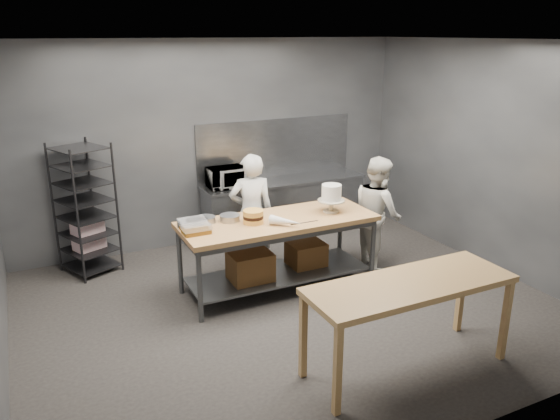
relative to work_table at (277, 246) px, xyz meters
name	(u,v)px	position (x,y,z in m)	size (l,w,h in m)	color
ground	(290,306)	(-0.07, -0.51, -0.57)	(6.00, 6.00, 0.00)	black
back_wall	(215,144)	(-0.07, 1.99, 0.93)	(6.00, 0.04, 3.00)	#4C4F54
work_table	(277,246)	(0.00, 0.00, 0.00)	(2.40, 0.90, 0.92)	#8D5D38
near_counter	(410,291)	(0.37, -2.07, 0.24)	(2.00, 0.70, 0.90)	olive
back_counter	(284,208)	(0.93, 1.67, -0.12)	(2.60, 0.60, 0.90)	slate
splashback_panel	(276,148)	(0.93, 1.97, 0.78)	(2.60, 0.02, 0.90)	slate
speed_rack	(86,210)	(-2.02, 1.59, 0.28)	(0.81, 0.83, 1.75)	black
chef_behind	(251,213)	(-0.04, 0.69, 0.23)	(0.58, 0.38, 1.60)	silver
chef_right	(377,213)	(1.53, 0.05, 0.19)	(0.75, 0.58, 1.53)	silver
microwave	(226,177)	(-0.02, 1.67, 0.48)	(0.54, 0.37, 0.30)	black
frosted_cake_stand	(331,195)	(0.74, -0.04, 0.57)	(0.34, 0.34, 0.35)	#BAB095
layer_cake	(253,217)	(-0.31, -0.01, 0.43)	(0.24, 0.24, 0.16)	gold
cake_pans	(204,221)	(-0.85, 0.21, 0.39)	(0.76, 0.31, 0.07)	gray
piping_bag	(286,221)	(-0.02, -0.27, 0.41)	(0.12, 0.12, 0.38)	silver
offset_spatula	(301,223)	(0.19, -0.26, 0.35)	(0.36, 0.02, 0.02)	slate
pastry_clamshells	(194,226)	(-1.02, 0.05, 0.40)	(0.33, 0.40, 0.11)	brown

